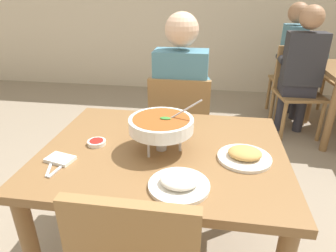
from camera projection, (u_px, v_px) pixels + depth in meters
The scene contains 14 objects.
dining_table_main at pixel (163, 168), 1.47m from camera, with size 1.15×0.90×0.74m.
chair_diner_main at pixel (180, 127), 2.18m from camera, with size 0.44×0.44×0.90m.
diner_main at pixel (181, 95), 2.11m from camera, with size 0.40×0.45×1.31m.
curry_bowl at pixel (161, 125), 1.36m from camera, with size 0.33×0.30×0.26m.
rice_plate at pixel (179, 183), 1.14m from camera, with size 0.24×0.24×0.06m.
appetizer_plate at pixel (245, 155), 1.32m from camera, with size 0.24×0.24×0.06m.
sauce_dish at pixel (97, 142), 1.46m from camera, with size 0.09×0.09×0.02m.
napkin_folded at pixel (60, 159), 1.32m from camera, with size 0.12×0.08×0.02m, color white.
fork_utensil at pixel (50, 166), 1.28m from camera, with size 0.01×0.17×0.01m, color silver.
spoon_utensil at pixel (61, 167), 1.27m from camera, with size 0.01×0.17×0.01m, color silver.
chair_bg_middle at pixel (297, 85), 3.12m from camera, with size 0.50×0.50×0.90m.
chair_bg_right at pixel (301, 75), 3.50m from camera, with size 0.49×0.49×0.90m.
patron_bg_middle at pixel (301, 66), 2.92m from camera, with size 0.40×0.45×1.31m.
patron_bg_right at pixel (295, 55), 3.40m from camera, with size 0.45×0.40×1.31m.
Camera 1 is at (0.21, -1.23, 1.44)m, focal length 31.62 mm.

